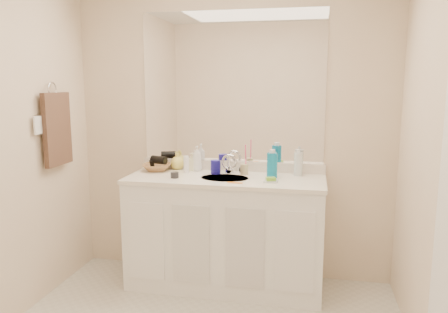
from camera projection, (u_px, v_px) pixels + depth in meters
name	position (u px, v px, depth m)	size (l,w,h in m)	color
wall_back	(232.00, 132.00, 3.57)	(2.60, 0.02, 2.40)	beige
wall_front	(35.00, 250.00, 1.06)	(2.60, 0.02, 2.40)	beige
vanity_cabinet	(225.00, 234.00, 3.43)	(1.50, 0.55, 0.85)	white
countertop	(225.00, 179.00, 3.36)	(1.52, 0.57, 0.03)	white
backsplash	(232.00, 166.00, 3.60)	(1.52, 0.03, 0.08)	silver
sink_basin	(225.00, 179.00, 3.34)	(0.37, 0.37, 0.02)	silver
faucet	(229.00, 166.00, 3.50)	(0.02, 0.02, 0.11)	silver
mirror	(232.00, 87.00, 3.50)	(1.48, 0.01, 1.20)	white
blue_mug	(216.00, 167.00, 3.48)	(0.08, 0.08, 0.11)	#1B1595
tan_cup	(244.00, 169.00, 3.44)	(0.06, 0.06, 0.08)	#C2B689
toothbrush	(246.00, 156.00, 3.42)	(0.01, 0.01, 0.18)	#FF4382
mouthwash_bottle	(272.00, 165.00, 3.33)	(0.08, 0.08, 0.19)	#0E7AAA
clear_pump_bottle	(298.00, 164.00, 3.41)	(0.07, 0.07, 0.18)	silver
soap_dish	(271.00, 181.00, 3.19)	(0.10, 0.08, 0.01)	silver
green_soap	(271.00, 179.00, 3.18)	(0.07, 0.05, 0.02)	#77BA2D
orange_comb	(235.00, 183.00, 3.16)	(0.11, 0.02, 0.00)	orange
dark_jar	(175.00, 175.00, 3.33)	(0.06, 0.06, 0.04)	#252429
extra_white_bottle	(186.00, 164.00, 3.52)	(0.04, 0.04, 0.14)	white
soap_bottle_white	(197.00, 158.00, 3.59)	(0.08, 0.08, 0.20)	white
soap_bottle_cream	(192.00, 162.00, 3.61)	(0.07, 0.07, 0.15)	#FFFDCF
soap_bottle_yellow	(177.00, 160.00, 3.66)	(0.12, 0.12, 0.15)	#E8D75A
wicker_basket	(157.00, 167.00, 3.60)	(0.23, 0.23, 0.06)	olive
hair_dryer	(159.00, 160.00, 3.59)	(0.07, 0.07, 0.13)	black
towel_ring	(52.00, 89.00, 3.25)	(0.11, 0.11, 0.01)	silver
hand_towel	(57.00, 129.00, 3.30)	(0.04, 0.32, 0.55)	#30211A
switch_plate	(38.00, 125.00, 3.10)	(0.01, 0.09, 0.13)	white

